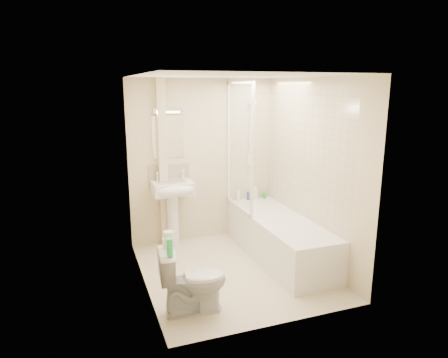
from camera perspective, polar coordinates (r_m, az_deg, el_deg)
name	(u,v)px	position (r m, az deg, el deg)	size (l,w,h in m)	color
floor	(233,270)	(5.20, 1.27, -12.92)	(2.50, 2.50, 0.00)	beige
wall_back	(203,161)	(5.96, -3.01, 2.63)	(2.20, 0.02, 2.40)	beige
wall_left	(141,186)	(4.53, -11.76, -0.99)	(0.02, 2.50, 2.40)	beige
wall_right	(313,172)	(5.29, 12.53, 0.99)	(0.02, 2.50, 2.40)	beige
ceiling	(234,76)	(4.67, 1.42, 14.56)	(2.20, 2.50, 0.02)	white
tile_back	(250,143)	(6.16, 3.71, 5.09)	(0.70, 0.01, 1.75)	beige
tile_right	(304,153)	(5.41, 11.42, 3.73)	(0.01, 2.10, 1.75)	beige
pipe_boxing	(163,164)	(5.75, -8.75, 2.12)	(0.12, 0.12, 2.40)	beige
splashback	(169,175)	(5.85, -7.83, 0.64)	(0.60, 0.01, 0.30)	beige
mirror	(168,137)	(5.76, -8.00, 5.99)	(0.46, 0.01, 0.60)	white
strip_light	(168,111)	(5.70, -8.07, 9.65)	(0.42, 0.07, 0.07)	silver
bathtub	(279,236)	(5.54, 7.86, -8.10)	(0.70, 2.10, 0.55)	white
shower_screen	(239,147)	(5.62, 2.22, 4.60)	(0.04, 0.92, 1.80)	white
shower_fixture	(251,136)	(6.11, 3.88, 6.16)	(0.10, 0.16, 0.99)	white
pedestal_sink	(173,195)	(5.70, -7.27, -2.35)	(0.57, 0.51, 1.10)	white
bottle_white_a	(238,196)	(6.17, 2.06, -2.45)	(0.05, 0.05, 0.15)	white
bottle_blue	(248,196)	(6.24, 3.47, -2.43)	(0.05, 0.05, 0.13)	navy
bottle_cream	(255,193)	(6.27, 4.38, -2.03)	(0.07, 0.07, 0.20)	#F8E2BF
bottle_white_b	(257,194)	(6.30, 4.72, -2.18)	(0.05, 0.05, 0.15)	silver
bottle_green	(264,195)	(6.36, 5.77, -2.35)	(0.06, 0.06, 0.09)	green
toilet	(193,280)	(4.22, -4.44, -14.20)	(0.72, 0.46, 0.69)	white
toilet_roll_lower	(168,243)	(4.11, -8.06, -9.06)	(0.10, 0.10, 0.09)	white
toilet_roll_upper	(169,236)	(4.04, -7.91, -8.04)	(0.10, 0.10, 0.09)	white
green_bottle	(170,247)	(3.88, -7.77, -9.67)	(0.06, 0.06, 0.18)	green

